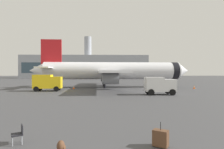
# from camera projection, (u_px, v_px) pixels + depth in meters

# --- Properties ---
(airplane_at_gate) EXTENTS (35.74, 32.21, 10.50)m
(airplane_at_gate) POSITION_uv_depth(u_px,v_px,m) (112.00, 71.00, 42.56)
(airplane_at_gate) COLOR white
(airplane_at_gate) RESTS_ON ground
(service_truck) EXTENTS (4.93, 2.79, 2.90)m
(service_truck) POSITION_uv_depth(u_px,v_px,m) (47.00, 82.00, 33.80)
(service_truck) COLOR yellow
(service_truck) RESTS_ON ground
(cargo_van) EXTENTS (4.40, 2.32, 2.60)m
(cargo_van) POSITION_uv_depth(u_px,v_px,m) (159.00, 85.00, 28.20)
(cargo_van) COLOR white
(cargo_van) RESTS_ON ground
(safety_cone_near) EXTENTS (0.44, 0.44, 0.64)m
(safety_cone_near) POSITION_uv_depth(u_px,v_px,m) (194.00, 87.00, 38.66)
(safety_cone_near) COLOR #F2590C
(safety_cone_near) RESTS_ON ground
(safety_cone_mid) EXTENTS (0.44, 0.44, 0.60)m
(safety_cone_mid) POSITION_uv_depth(u_px,v_px,m) (153.00, 87.00, 38.47)
(safety_cone_mid) COLOR #F2590C
(safety_cone_mid) RESTS_ON ground
(safety_cone_far) EXTENTS (0.44, 0.44, 0.81)m
(safety_cone_far) POSITION_uv_depth(u_px,v_px,m) (163.00, 85.00, 43.00)
(safety_cone_far) COLOR #F2590C
(safety_cone_far) RESTS_ON ground
(safety_cone_outer) EXTENTS (0.44, 0.44, 0.65)m
(safety_cone_outer) POSITION_uv_depth(u_px,v_px,m) (74.00, 87.00, 37.99)
(safety_cone_outer) COLOR #F2590C
(safety_cone_outer) RESTS_ON ground
(rolling_suitcase) EXTENTS (0.75, 0.69, 1.10)m
(rolling_suitcase) POSITION_uv_depth(u_px,v_px,m) (161.00, 138.00, 8.34)
(rolling_suitcase) COLOR brown
(rolling_suitcase) RESTS_ON ground
(traveller_backpack) EXTENTS (0.36, 0.40, 0.48)m
(traveller_backpack) POSITION_uv_depth(u_px,v_px,m) (61.00, 146.00, 7.80)
(traveller_backpack) COLOR brown
(traveller_backpack) RESTS_ON ground
(gate_chair) EXTENTS (0.65, 0.65, 0.86)m
(gate_chair) POSITION_uv_depth(u_px,v_px,m) (19.00, 133.00, 8.70)
(gate_chair) COLOR black
(gate_chair) RESTS_ON ground
(terminal_building) EXTENTS (75.55, 16.99, 25.65)m
(terminal_building) POSITION_uv_depth(u_px,v_px,m) (86.00, 67.00, 118.75)
(terminal_building) COLOR #9EA3AD
(terminal_building) RESTS_ON ground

